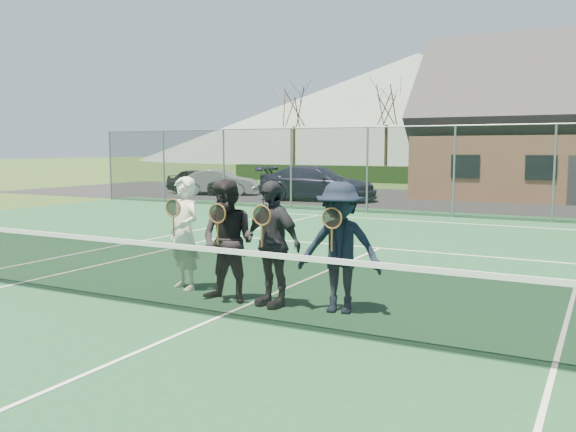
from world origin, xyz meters
name	(u,v)px	position (x,y,z in m)	size (l,w,h in m)	color
ground	(488,202)	(0.00, 20.00, 0.00)	(220.00, 220.00, 0.00)	#2F4C1B
court_surface	(219,318)	(0.00, 0.00, 0.01)	(30.00, 30.00, 0.02)	#1C4C2B
tarmac_carpark	(397,199)	(-4.00, 20.00, 0.01)	(40.00, 12.00, 0.01)	black
hedge_row	(525,177)	(0.00, 32.00, 0.55)	(40.00, 1.20, 1.10)	black
hill_west	(416,108)	(-25.00, 95.00, 9.00)	(110.00, 110.00, 18.00)	slate
car_a	(201,181)	(-13.50, 18.15, 0.63)	(1.50, 3.73, 1.27)	black
car_b	(219,182)	(-12.35, 18.08, 0.61)	(1.30, 3.72, 1.22)	gray
car_c	(317,183)	(-6.74, 17.38, 0.75)	(2.11, 5.18, 1.50)	black
court_markings	(219,317)	(0.00, 0.00, 0.02)	(11.03, 23.83, 0.01)	white
tennis_net	(219,279)	(0.00, 0.00, 0.54)	(11.68, 0.08, 1.10)	slate
perimeter_fence	(454,171)	(0.00, 13.50, 1.52)	(30.07, 0.07, 3.02)	slate
tree_a	(294,99)	(-16.00, 33.00, 5.79)	(3.20, 3.20, 7.77)	#3B2715
tree_b	(387,95)	(-9.00, 33.00, 5.79)	(3.20, 3.20, 7.77)	#332112
tree_c	(567,88)	(2.00, 33.00, 5.79)	(3.20, 3.20, 7.77)	#382014
player_a	(184,233)	(-1.43, 1.14, 0.92)	(0.77, 0.63, 1.80)	white
player_b	(228,241)	(-0.37, 0.79, 0.92)	(0.88, 0.68, 1.80)	black
player_c	(272,243)	(0.31, 0.88, 0.92)	(1.13, 0.71, 1.80)	#232428
player_d	(340,248)	(1.31, 1.01, 0.92)	(1.25, 0.84, 1.80)	black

